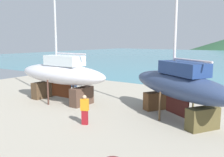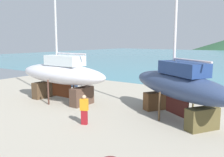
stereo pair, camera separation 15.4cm
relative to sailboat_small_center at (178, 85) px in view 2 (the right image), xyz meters
The scene contains 5 objects.
ground_plane 4.01m from the sailboat_small_center, 61.57° to the right, with size 48.79×48.79×0.00m, color #A79F8E.
sailboat_small_center is the anchor object (origin of this frame).
sailboat_far_slipway 8.91m from the sailboat_small_center, behind, with size 8.43×2.76×12.59m.
worker 5.70m from the sailboat_small_center, 134.27° to the right, with size 0.50×0.39×1.69m.
barrel_rust_mid 12.90m from the sailboat_small_center, 162.36° to the left, with size 0.59×0.59×0.81m, color #354666.
Camera 2 is at (3.26, -14.01, 4.68)m, focal length 39.31 mm.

